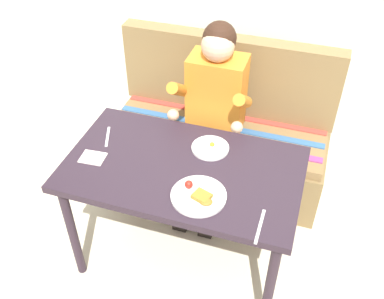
% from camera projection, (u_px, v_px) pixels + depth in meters
% --- Properties ---
extents(ground_plane, '(8.00, 8.00, 0.00)m').
position_uv_depth(ground_plane, '(184.00, 254.00, 2.70)').
color(ground_plane, beige).
extents(table, '(1.20, 0.70, 0.73)m').
position_uv_depth(table, '(183.00, 178.00, 2.29)').
color(table, '#2A1E2A').
rests_on(table, ground).
extents(couch, '(1.44, 0.56, 1.00)m').
position_uv_depth(couch, '(219.00, 138.00, 3.05)').
color(couch, olive).
rests_on(couch, ground).
extents(person, '(0.45, 0.61, 1.21)m').
position_uv_depth(person, '(213.00, 102.00, 2.65)').
color(person, orange).
rests_on(person, ground).
extents(plate_breakfast, '(0.26, 0.26, 0.05)m').
position_uv_depth(plate_breakfast, '(199.00, 196.00, 2.06)').
color(plate_breakfast, white).
rests_on(plate_breakfast, table).
extents(plate_eggs, '(0.20, 0.20, 0.04)m').
position_uv_depth(plate_eggs, '(210.00, 148.00, 2.33)').
color(plate_eggs, white).
rests_on(plate_eggs, table).
extents(napkin, '(0.13, 0.11, 0.01)m').
position_uv_depth(napkin, '(93.00, 158.00, 2.28)').
color(napkin, silver).
rests_on(napkin, table).
extents(fork, '(0.07, 0.16, 0.00)m').
position_uv_depth(fork, '(108.00, 137.00, 2.41)').
color(fork, silver).
rests_on(fork, table).
extents(knife, '(0.01, 0.20, 0.00)m').
position_uv_depth(knife, '(260.00, 226.00, 1.93)').
color(knife, silver).
rests_on(knife, table).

